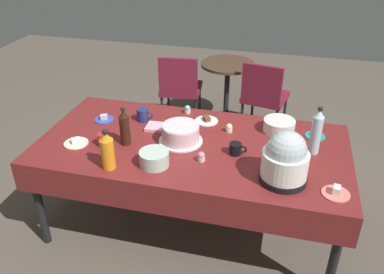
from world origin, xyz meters
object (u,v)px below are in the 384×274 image
object	(u,v)px
soda_bottle_cola	(125,128)
maroon_chair_left	(180,86)
dessert_plate_cream	(76,142)
soda_bottle_orange_juice	(107,151)
cupcake_lemon	(187,109)
maroon_chair_right	(264,94)
dessert_plate_coral	(336,192)
dessert_plate_white	(207,120)
soda_bottle_water	(316,132)
glass_salad_bowl	(154,158)
slow_cooker	(285,159)
potluck_table	(192,150)
frosted_layer_cake	(181,133)
ceramic_snack_bowl	(279,126)
coffee_mug_red	(103,140)
cupcake_berry	(201,157)
round_cafe_table	(227,82)
coffee_mug_black	(236,149)
coffee_mug_navy	(143,115)
dessert_plate_cobalt	(104,119)
cupcake_cocoa	(229,128)
dessert_plate_teal	(315,135)

from	to	relation	value
soda_bottle_cola	maroon_chair_left	world-z (taller)	soda_bottle_cola
dessert_plate_cream	soda_bottle_orange_juice	world-z (taller)	soda_bottle_orange_juice
cupcake_lemon	maroon_chair_right	distance (m)	1.29
dessert_plate_coral	cupcake_lemon	distance (m)	1.39
dessert_plate_white	soda_bottle_water	size ratio (longest dim) A/B	0.53
glass_salad_bowl	dessert_plate_white	bearing A→B (deg)	73.74
dessert_plate_cream	maroon_chair_right	world-z (taller)	maroon_chair_right
maroon_chair_right	glass_salad_bowl	bearing A→B (deg)	-106.10
slow_cooker	soda_bottle_cola	bearing A→B (deg)	171.07
glass_salad_bowl	cupcake_lemon	size ratio (longest dim) A/B	2.89
potluck_table	frosted_layer_cake	xyz separation A→B (m)	(-0.08, 0.00, 0.13)
ceramic_snack_bowl	coffee_mug_red	distance (m)	1.30
cupcake_berry	soda_bottle_orange_juice	xyz separation A→B (m)	(-0.56, -0.22, 0.09)
maroon_chair_left	round_cafe_table	bearing A→B (deg)	24.56
dessert_plate_coral	soda_bottle_cola	world-z (taller)	soda_bottle_cola
coffee_mug_red	frosted_layer_cake	bearing A→B (deg)	19.80
maroon_chair_right	coffee_mug_black	bearing A→B (deg)	-92.13
soda_bottle_cola	coffee_mug_navy	distance (m)	0.37
cupcake_berry	dessert_plate_cobalt	bearing A→B (deg)	156.51
slow_cooker	dessert_plate_cobalt	distance (m)	1.50
cupcake_lemon	maroon_chair_right	size ratio (longest dim) A/B	0.08
dessert_plate_white	maroon_chair_left	xyz separation A→B (m)	(-0.57, 1.24, -0.27)
glass_salad_bowl	round_cafe_table	size ratio (longest dim) A/B	0.27
potluck_table	soda_bottle_water	size ratio (longest dim) A/B	6.45
potluck_table	dessert_plate_coral	distance (m)	1.03
dessert_plate_white	potluck_table	bearing A→B (deg)	-94.69
round_cafe_table	dessert_plate_coral	bearing A→B (deg)	-65.03
dessert_plate_cream	round_cafe_table	bearing A→B (deg)	69.71
slow_cooker	round_cafe_table	distance (m)	2.26
potluck_table	soda_bottle_cola	size ratio (longest dim) A/B	7.78
potluck_table	coffee_mug_black	xyz separation A→B (m)	(0.32, -0.07, 0.10)
cupcake_cocoa	soda_bottle_cola	bearing A→B (deg)	-152.74
soda_bottle_water	round_cafe_table	distance (m)	1.99
cupcake_cocoa	soda_bottle_cola	world-z (taller)	soda_bottle_cola
glass_salad_bowl	soda_bottle_cola	xyz separation A→B (m)	(-0.28, 0.21, 0.08)
dessert_plate_cobalt	dessert_plate_coral	size ratio (longest dim) A/B	0.91
cupcake_cocoa	round_cafe_table	world-z (taller)	cupcake_cocoa
cupcake_lemon	soda_bottle_water	bearing A→B (deg)	-20.56
potluck_table	frosted_layer_cake	distance (m)	0.15
frosted_layer_cake	cupcake_berry	xyz separation A→B (m)	(0.20, -0.21, -0.03)
glass_salad_bowl	dessert_plate_teal	world-z (taller)	glass_salad_bowl
cupcake_cocoa	coffee_mug_navy	distance (m)	0.69
cupcake_berry	maroon_chair_right	world-z (taller)	maroon_chair_right
cupcake_lemon	coffee_mug_black	world-z (taller)	coffee_mug_black
coffee_mug_red	dessert_plate_cream	bearing A→B (deg)	-171.55
dessert_plate_cream	dessert_plate_teal	bearing A→B (deg)	17.59
frosted_layer_cake	cupcake_cocoa	distance (m)	0.39
ceramic_snack_bowl	soda_bottle_water	xyz separation A→B (m)	(0.25, -0.25, 0.11)
slow_cooker	glass_salad_bowl	bearing A→B (deg)	-177.71
ceramic_snack_bowl	maroon_chair_left	size ratio (longest dim) A/B	0.28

